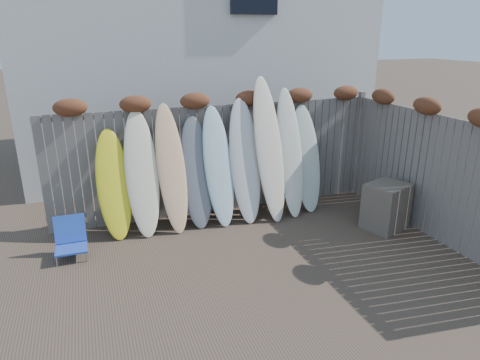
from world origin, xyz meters
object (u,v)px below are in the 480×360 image
object	(u,v)px
surfboard_0	(114,185)
beach_chair	(71,239)
wooden_crate	(386,206)
lattice_panel	(401,166)

from	to	relation	value
surfboard_0	beach_chair	bearing A→B (deg)	-145.43
wooden_crate	surfboard_0	size ratio (longest dim) A/B	0.44
wooden_crate	lattice_panel	distance (m)	0.88
wooden_crate	beach_chair	bearing A→B (deg)	171.12
beach_chair	surfboard_0	bearing A→B (deg)	35.79
wooden_crate	surfboard_0	world-z (taller)	surfboard_0
wooden_crate	surfboard_0	xyz separation A→B (m)	(-4.36, 1.31, 0.48)
lattice_panel	surfboard_0	world-z (taller)	lattice_panel
beach_chair	lattice_panel	distance (m)	5.71
lattice_panel	surfboard_0	bearing A→B (deg)	166.14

